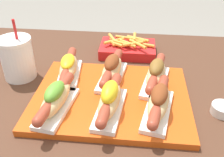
{
  "coord_description": "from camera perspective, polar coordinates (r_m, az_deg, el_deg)",
  "views": [
    {
      "loc": [
        0.1,
        -0.62,
        1.21
      ],
      "look_at": [
        0.04,
        -0.02,
        0.81
      ],
      "focal_mm": 42.0,
      "sensor_mm": 36.0,
      "label": 1
    }
  ],
  "objects": [
    {
      "name": "serving_tray",
      "position": [
        0.73,
        -0.16,
        -4.06
      ],
      "size": [
        0.43,
        0.33,
        0.02
      ],
      "color": "#CC4C14",
      "rests_on": "patio_table"
    },
    {
      "name": "sauce_bowl",
      "position": [
        0.74,
        22.92,
        -6.11
      ],
      "size": [
        0.06,
        0.06,
        0.03
      ],
      "color": "silver",
      "rests_on": "patio_table"
    },
    {
      "name": "hot_dog_0",
      "position": [
        0.67,
        -12.17,
        -4.35
      ],
      "size": [
        0.08,
        0.21,
        0.08
      ],
      "color": "white",
      "rests_on": "serving_tray"
    },
    {
      "name": "drink_cup",
      "position": [
        0.86,
        -19.9,
        4.18
      ],
      "size": [
        0.1,
        0.1,
        0.19
      ],
      "color": "white",
      "rests_on": "patio_table"
    },
    {
      "name": "hot_dog_1",
      "position": [
        0.65,
        -0.48,
        -4.66
      ],
      "size": [
        0.08,
        0.21,
        0.08
      ],
      "color": "white",
      "rests_on": "serving_tray"
    },
    {
      "name": "hot_dog_2",
      "position": [
        0.66,
        10.12,
        -5.0
      ],
      "size": [
        0.09,
        0.21,
        0.08
      ],
      "color": "white",
      "rests_on": "serving_tray"
    },
    {
      "name": "hot_dog_5",
      "position": [
        0.76,
        9.54,
        0.99
      ],
      "size": [
        0.09,
        0.21,
        0.08
      ],
      "color": "white",
      "rests_on": "serving_tray"
    },
    {
      "name": "fries_basket",
      "position": [
        0.97,
        3.41,
        6.58
      ],
      "size": [
        0.2,
        0.14,
        0.06
      ],
      "color": "red",
      "rests_on": "patio_table"
    },
    {
      "name": "hot_dog_3",
      "position": [
        0.79,
        -9.48,
        2.33
      ],
      "size": [
        0.08,
        0.21,
        0.07
      ],
      "color": "white",
      "rests_on": "serving_tray"
    },
    {
      "name": "hot_dog_4",
      "position": [
        0.77,
        -0.02,
        2.08
      ],
      "size": [
        0.08,
        0.21,
        0.08
      ],
      "color": "white",
      "rests_on": "serving_tray"
    }
  ]
}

